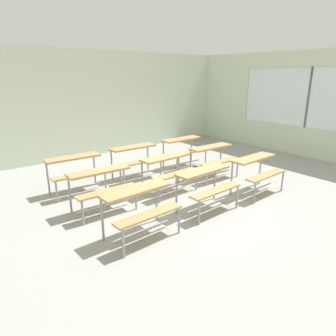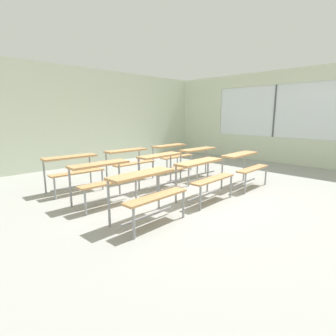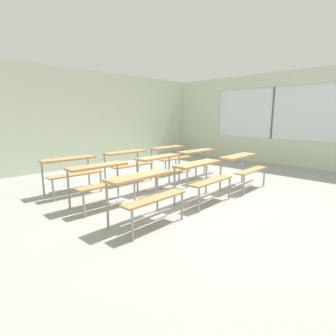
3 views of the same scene
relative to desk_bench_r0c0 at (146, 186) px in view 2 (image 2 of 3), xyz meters
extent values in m
cube|color=#9E9E99|center=(1.39, 0.42, -0.59)|extent=(10.00, 9.00, 0.05)
cube|color=beige|center=(1.39, 4.92, 0.94)|extent=(10.00, 0.12, 3.00)
cube|color=beige|center=(6.39, 0.42, -0.14)|extent=(0.12, 9.00, 0.85)
cube|color=beige|center=(6.39, 0.42, 2.21)|extent=(0.12, 9.00, 0.45)
cube|color=beige|center=(6.39, 3.97, 1.14)|extent=(0.12, 1.90, 1.70)
cube|color=white|center=(6.39, 0.92, 1.14)|extent=(0.02, 4.20, 1.70)
cube|color=#4C5156|center=(6.39, 0.92, 1.14)|extent=(0.06, 0.05, 1.70)
cube|color=tan|center=(0.00, 0.11, 0.16)|extent=(1.11, 0.36, 0.04)
cube|color=tan|center=(0.01, -0.21, -0.12)|extent=(1.11, 0.26, 0.03)
cylinder|color=gray|center=(-0.51, 0.23, -0.20)|extent=(0.04, 0.04, 0.72)
cylinder|color=gray|center=(0.49, 0.27, -0.20)|extent=(0.04, 0.04, 0.72)
cylinder|color=gray|center=(-0.49, -0.32, -0.34)|extent=(0.04, 0.04, 0.44)
cylinder|color=gray|center=(0.51, -0.28, -0.34)|extent=(0.04, 0.04, 0.44)
cube|color=gray|center=(0.00, -0.03, -0.46)|extent=(1.00, 0.07, 0.03)
cube|color=tan|center=(1.43, 0.15, 0.16)|extent=(1.11, 0.36, 0.04)
cube|color=tan|center=(1.44, -0.17, -0.12)|extent=(1.11, 0.26, 0.03)
cylinder|color=gray|center=(0.92, 0.27, -0.20)|extent=(0.04, 0.04, 0.72)
cylinder|color=gray|center=(1.92, 0.30, -0.20)|extent=(0.04, 0.04, 0.72)
cylinder|color=gray|center=(0.94, -0.28, -0.34)|extent=(0.04, 0.04, 0.44)
cylinder|color=gray|center=(1.94, -0.25, -0.34)|extent=(0.04, 0.04, 0.44)
cube|color=gray|center=(1.43, 0.01, -0.46)|extent=(1.00, 0.06, 0.03)
cube|color=tan|center=(2.82, 0.09, 0.16)|extent=(1.11, 0.36, 0.04)
cube|color=tan|center=(2.83, -0.23, -0.12)|extent=(1.11, 0.26, 0.03)
cylinder|color=gray|center=(2.31, 0.21, -0.20)|extent=(0.04, 0.04, 0.72)
cylinder|color=gray|center=(3.31, 0.25, -0.20)|extent=(0.04, 0.04, 0.72)
cylinder|color=gray|center=(2.33, -0.34, -0.34)|extent=(0.04, 0.04, 0.44)
cylinder|color=gray|center=(3.33, -0.30, -0.34)|extent=(0.04, 0.04, 0.44)
cube|color=gray|center=(2.82, -0.05, -0.46)|extent=(1.00, 0.07, 0.03)
cube|color=tan|center=(-0.03, 1.27, 0.16)|extent=(1.11, 0.35, 0.04)
cube|color=tan|center=(-0.04, 0.95, -0.12)|extent=(1.11, 0.25, 0.03)
cylinder|color=gray|center=(-0.53, 1.43, -0.20)|extent=(0.04, 0.04, 0.72)
cylinder|color=gray|center=(0.47, 1.40, -0.20)|extent=(0.04, 0.04, 0.72)
cylinder|color=gray|center=(-0.54, 0.88, -0.34)|extent=(0.04, 0.04, 0.44)
cylinder|color=gray|center=(0.46, 0.85, -0.34)|extent=(0.04, 0.04, 0.44)
cube|color=gray|center=(-0.03, 1.13, -0.46)|extent=(1.00, 0.06, 0.03)
cube|color=tan|center=(1.45, 1.25, 0.16)|extent=(1.11, 0.36, 0.04)
cube|color=tan|center=(1.47, 0.93, -0.12)|extent=(1.11, 0.26, 0.03)
cylinder|color=gray|center=(0.95, 1.37, -0.20)|extent=(0.04, 0.04, 0.72)
cylinder|color=gray|center=(1.95, 1.41, -0.20)|extent=(0.04, 0.04, 0.72)
cylinder|color=gray|center=(0.97, 0.82, -0.34)|extent=(0.04, 0.04, 0.44)
cylinder|color=gray|center=(1.97, 0.86, -0.34)|extent=(0.04, 0.04, 0.44)
cube|color=gray|center=(1.46, 1.11, -0.46)|extent=(1.00, 0.07, 0.03)
cube|color=tan|center=(2.83, 1.30, 0.16)|extent=(1.11, 0.35, 0.04)
cube|color=tan|center=(2.83, 0.98, -0.12)|extent=(1.11, 0.25, 0.03)
cylinder|color=gray|center=(2.34, 1.45, -0.20)|extent=(0.04, 0.04, 0.72)
cylinder|color=gray|center=(3.34, 1.42, -0.20)|extent=(0.04, 0.04, 0.72)
cylinder|color=gray|center=(2.32, 0.90, -0.34)|extent=(0.04, 0.04, 0.44)
cylinder|color=gray|center=(3.32, 0.87, -0.34)|extent=(0.04, 0.04, 0.44)
cube|color=gray|center=(2.83, 1.16, -0.46)|extent=(1.00, 0.06, 0.03)
cube|color=tan|center=(-0.04, 2.42, 0.16)|extent=(1.11, 0.37, 0.04)
cube|color=tan|center=(-0.06, 2.10, -0.12)|extent=(1.11, 0.27, 0.03)
cylinder|color=gray|center=(-0.54, 2.58, -0.20)|extent=(0.04, 0.04, 0.72)
cylinder|color=gray|center=(0.46, 2.54, -0.20)|extent=(0.04, 0.04, 0.72)
cylinder|color=gray|center=(-0.56, 2.03, -0.34)|extent=(0.04, 0.04, 0.44)
cylinder|color=gray|center=(0.44, 1.99, -0.34)|extent=(0.04, 0.04, 0.44)
cube|color=gray|center=(-0.05, 2.28, -0.46)|extent=(1.00, 0.08, 0.03)
cube|color=tan|center=(1.40, 2.42, 0.16)|extent=(1.11, 0.34, 0.04)
cube|color=tan|center=(1.40, 2.10, -0.12)|extent=(1.10, 0.24, 0.03)
cylinder|color=gray|center=(0.91, 2.57, -0.20)|extent=(0.04, 0.04, 0.72)
cylinder|color=gray|center=(1.91, 2.55, -0.20)|extent=(0.04, 0.04, 0.72)
cylinder|color=gray|center=(0.90, 2.02, -0.34)|extent=(0.04, 0.04, 0.44)
cylinder|color=gray|center=(1.90, 2.00, -0.34)|extent=(0.04, 0.04, 0.44)
cube|color=gray|center=(1.40, 2.28, -0.46)|extent=(1.00, 0.05, 0.03)
cube|color=tan|center=(2.88, 2.39, 0.16)|extent=(1.10, 0.33, 0.04)
cube|color=tan|center=(2.88, 2.07, -0.12)|extent=(1.10, 0.23, 0.03)
cylinder|color=gray|center=(2.38, 2.53, -0.20)|extent=(0.04, 0.04, 0.72)
cylinder|color=gray|center=(3.38, 2.53, -0.20)|extent=(0.04, 0.04, 0.72)
cylinder|color=gray|center=(2.38, 1.98, -0.34)|extent=(0.04, 0.04, 0.44)
cylinder|color=gray|center=(3.38, 1.98, -0.34)|extent=(0.04, 0.04, 0.44)
cube|color=gray|center=(2.88, 2.25, -0.46)|extent=(1.00, 0.04, 0.03)
camera|label=1|loc=(-2.19, -3.40, 1.80)|focal=31.99mm
camera|label=2|loc=(-2.41, -2.88, 1.04)|focal=28.00mm
camera|label=3|loc=(-2.41, -2.88, 1.04)|focal=28.00mm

